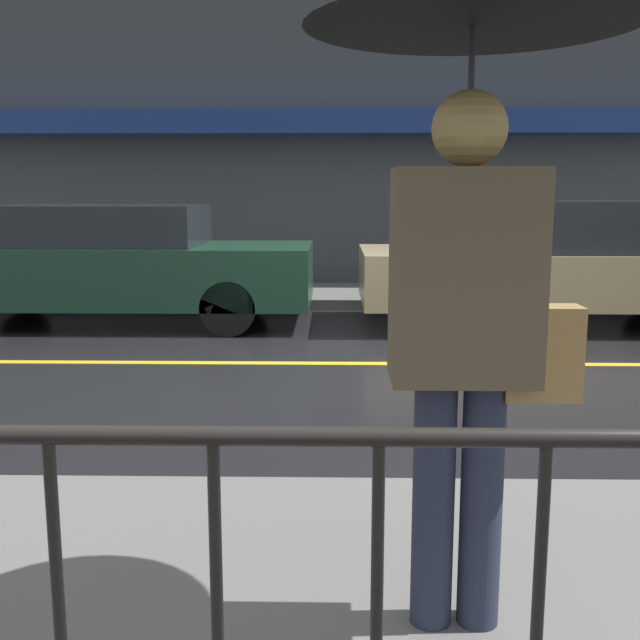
% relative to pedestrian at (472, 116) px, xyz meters
% --- Properties ---
extents(ground_plane, '(80.00, 80.00, 0.00)m').
position_rel_pedestrian_xyz_m(ground_plane, '(0.12, 4.43, -1.80)').
color(ground_plane, black).
extents(sidewalk_far, '(28.00, 1.95, 0.14)m').
position_rel_pedestrian_xyz_m(sidewalk_far, '(0.12, 8.55, -1.73)').
color(sidewalk_far, '#60605E').
rests_on(sidewalk_far, ground_plane).
extents(lane_marking, '(25.20, 0.12, 0.01)m').
position_rel_pedestrian_xyz_m(lane_marking, '(0.12, 4.43, -1.80)').
color(lane_marking, gold).
rests_on(lane_marking, ground_plane).
extents(building_storefront, '(28.00, 0.85, 6.63)m').
position_rel_pedestrian_xyz_m(building_storefront, '(0.12, 9.65, 1.48)').
color(building_storefront, '#383D42').
rests_on(building_storefront, ground_plane).
extents(railing_foreground, '(12.00, 0.04, 1.02)m').
position_rel_pedestrian_xyz_m(railing_foreground, '(0.12, -1.05, -1.03)').
color(railing_foreground, black).
rests_on(railing_foreground, sidewalk_near).
extents(pedestrian, '(1.02, 1.02, 2.15)m').
position_rel_pedestrian_xyz_m(pedestrian, '(0.00, 0.00, 0.00)').
color(pedestrian, '#23283D').
rests_on(pedestrian, sidewalk_near).
extents(car_dark_green, '(4.66, 1.71, 1.42)m').
position_rel_pedestrian_xyz_m(car_dark_green, '(-3.07, 6.52, -1.07)').
color(car_dark_green, '#193828').
rests_on(car_dark_green, ground_plane).
extents(car_tan, '(4.68, 1.88, 1.47)m').
position_rel_pedestrian_xyz_m(car_tan, '(2.19, 6.52, -1.05)').
color(car_tan, tan).
rests_on(car_tan, ground_plane).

